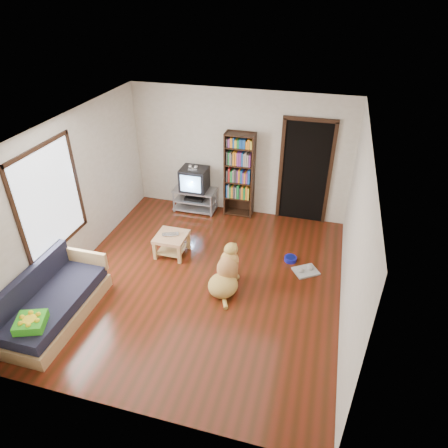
% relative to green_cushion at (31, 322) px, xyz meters
% --- Properties ---
extents(ground, '(5.00, 5.00, 0.00)m').
position_rel_green_cushion_xyz_m(ground, '(1.75, 1.96, -0.48)').
color(ground, '#541C0E').
rests_on(ground, ground).
extents(ceiling, '(5.00, 5.00, 0.00)m').
position_rel_green_cushion_xyz_m(ceiling, '(1.75, 1.96, 2.12)').
color(ceiling, white).
rests_on(ceiling, ground).
extents(wall_back, '(4.50, 0.00, 4.50)m').
position_rel_green_cushion_xyz_m(wall_back, '(1.75, 4.46, 0.82)').
color(wall_back, beige).
rests_on(wall_back, ground).
extents(wall_front, '(4.50, 0.00, 4.50)m').
position_rel_green_cushion_xyz_m(wall_front, '(1.75, -0.54, 0.82)').
color(wall_front, beige).
rests_on(wall_front, ground).
extents(wall_left, '(0.00, 5.00, 5.00)m').
position_rel_green_cushion_xyz_m(wall_left, '(-0.50, 1.96, 0.82)').
color(wall_left, beige).
rests_on(wall_left, ground).
extents(wall_right, '(0.00, 5.00, 5.00)m').
position_rel_green_cushion_xyz_m(wall_right, '(4.00, 1.96, 0.82)').
color(wall_right, beige).
rests_on(wall_right, ground).
extents(green_cushion, '(0.48, 0.48, 0.12)m').
position_rel_green_cushion_xyz_m(green_cushion, '(0.00, 0.00, 0.00)').
color(green_cushion, green).
rests_on(green_cushion, sofa).
extents(laptop, '(0.35, 0.29, 0.02)m').
position_rel_green_cushion_xyz_m(laptop, '(0.96, 2.52, -0.07)').
color(laptop, white).
rests_on(laptop, coffee_table).
extents(dog_bowl, '(0.22, 0.22, 0.08)m').
position_rel_green_cushion_xyz_m(dog_bowl, '(3.10, 2.90, -0.44)').
color(dog_bowl, '#151892').
rests_on(dog_bowl, ground).
extents(grey_rag, '(0.51, 0.49, 0.03)m').
position_rel_green_cushion_xyz_m(grey_rag, '(3.40, 2.65, -0.47)').
color(grey_rag, '#A1A1A1').
rests_on(grey_rag, ground).
extents(window, '(0.03, 1.46, 1.70)m').
position_rel_green_cushion_xyz_m(window, '(-0.48, 1.46, 1.02)').
color(window, white).
rests_on(window, wall_left).
extents(doorway, '(1.03, 0.05, 2.19)m').
position_rel_green_cushion_xyz_m(doorway, '(3.10, 4.44, 0.64)').
color(doorway, black).
rests_on(doorway, wall_back).
extents(tv_stand, '(0.90, 0.45, 0.50)m').
position_rel_green_cushion_xyz_m(tv_stand, '(0.85, 4.21, -0.21)').
color(tv_stand, '#99999E').
rests_on(tv_stand, ground).
extents(crt_tv, '(0.55, 0.52, 0.58)m').
position_rel_green_cushion_xyz_m(crt_tv, '(0.85, 4.23, 0.26)').
color(crt_tv, black).
rests_on(crt_tv, tv_stand).
extents(bookshelf, '(0.60, 0.30, 1.80)m').
position_rel_green_cushion_xyz_m(bookshelf, '(1.80, 4.30, 0.52)').
color(bookshelf, black).
rests_on(bookshelf, ground).
extents(sofa, '(0.80, 1.80, 0.80)m').
position_rel_green_cushion_xyz_m(sofa, '(-0.12, 0.58, -0.22)').
color(sofa, tan).
rests_on(sofa, ground).
extents(coffee_table, '(0.55, 0.55, 0.40)m').
position_rel_green_cushion_xyz_m(coffee_table, '(0.96, 2.55, -0.20)').
color(coffee_table, tan).
rests_on(coffee_table, ground).
extents(dog, '(0.54, 0.95, 0.77)m').
position_rel_green_cushion_xyz_m(dog, '(2.17, 1.90, -0.20)').
color(dog, tan).
rests_on(dog, ground).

